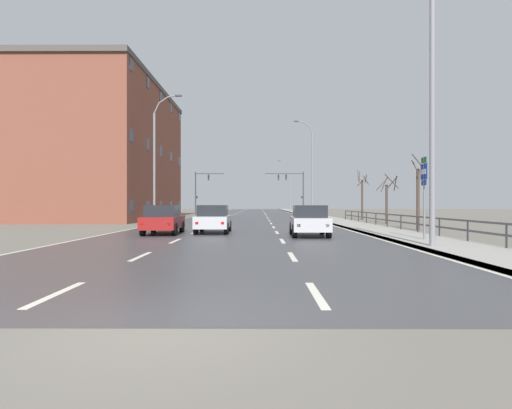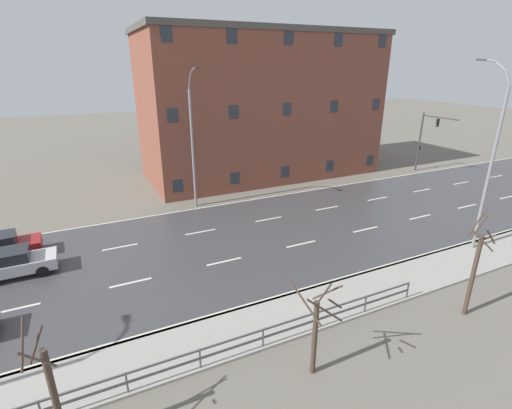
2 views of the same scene
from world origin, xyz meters
The scene contains 12 objects.
ground_plane centered at (0.00, 48.00, -0.06)m, with size 160.00×160.00×0.12m.
road_asphalt_strip centered at (0.00, 60.00, 0.01)m, with size 14.00×120.00×0.03m.
guardrail centered at (9.85, 19.78, 0.71)m, with size 0.07×32.33×1.00m.
street_lamp_midground centered at (7.48, 43.97, 5.63)m, with size 2.26×0.24×11.45m.
street_lamp_left_bank centered at (-7.45, 30.28, 5.37)m, with size 2.44×0.24×10.96m.
traffic_signal_left centered at (-7.19, 55.75, 4.06)m, with size 4.29×0.36×6.30m.
car_near_right centered at (-3.83, 17.05, 0.80)m, with size 1.96×4.16×1.57m.
car_far_left centered at (-1.23, 17.97, 0.80)m, with size 1.87×4.12×1.57m.
brick_building centered at (-14.71, 39.74, 7.16)m, with size 11.14×23.81×14.30m.
bare_tree_near centered at (11.14, 20.46, 2.11)m, with size 1.04×0.87×4.70m.
bare_tree_mid centered at (11.85, 29.02, 2.02)m, with size 1.64×1.86×4.05m.
bare_tree_far centered at (11.88, 37.50, 2.38)m, with size 1.16×1.21×5.13m.
Camera 2 is at (20.94, 22.24, 11.07)m, focal length 26.18 mm.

